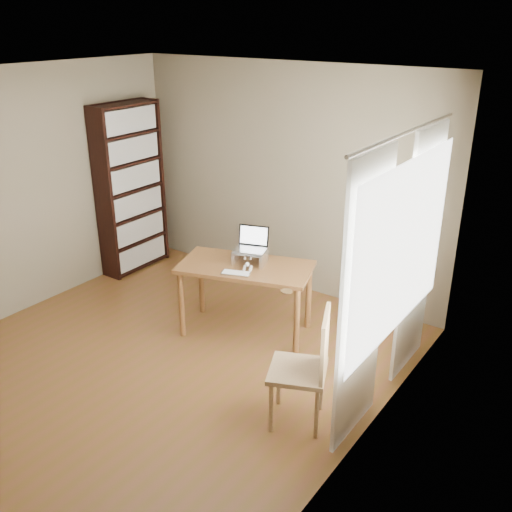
{
  "coord_description": "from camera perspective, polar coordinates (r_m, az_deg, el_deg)",
  "views": [
    {
      "loc": [
        3.38,
        -3.14,
        3.05
      ],
      "look_at": [
        0.46,
        1.01,
        0.89
      ],
      "focal_mm": 40.0,
      "sensor_mm": 36.0,
      "label": 1
    }
  ],
  "objects": [
    {
      "name": "laptop_stand",
      "position": [
        5.68,
        -0.59,
        0.09
      ],
      "size": [
        0.32,
        0.25,
        0.13
      ],
      "rotation": [
        0.0,
        0.0,
        0.32
      ],
      "color": "silver",
      "rests_on": "desk"
    },
    {
      "name": "keyboard",
      "position": [
        5.47,
        -2.02,
        -1.73
      ],
      "size": [
        0.3,
        0.21,
        0.02
      ],
      "rotation": [
        0.0,
        0.0,
        0.36
      ],
      "color": "silver",
      "rests_on": "desk"
    },
    {
      "name": "laptop",
      "position": [
        5.68,
        -0.28,
        1.24
      ],
      "size": [
        0.36,
        0.35,
        0.22
      ],
      "rotation": [
        0.0,
        0.0,
        0.32
      ],
      "color": "silver",
      "rests_on": "laptop_stand"
    },
    {
      "name": "desk",
      "position": [
        5.7,
        -1.05,
        -1.91
      ],
      "size": [
        1.45,
        1.03,
        0.75
      ],
      "rotation": [
        0.0,
        0.0,
        0.32
      ],
      "color": "brown",
      "rests_on": "ground"
    },
    {
      "name": "bookshelf",
      "position": [
        7.29,
        -12.42,
        6.59
      ],
      "size": [
        0.3,
        0.9,
        2.1
      ],
      "color": "black",
      "rests_on": "ground"
    },
    {
      "name": "cat",
      "position": [
        5.71,
        -0.38,
        -0.02
      ],
      "size": [
        0.24,
        0.47,
        0.14
      ],
      "rotation": [
        0.0,
        0.0,
        0.51
      ],
      "color": "#4D453D",
      "rests_on": "desk"
    },
    {
      "name": "curtains",
      "position": [
        4.6,
        13.55,
        -1.75
      ],
      "size": [
        0.03,
        1.9,
        2.25
      ],
      "color": "white",
      "rests_on": "ground"
    },
    {
      "name": "room",
      "position": [
        4.92,
        -10.8,
        1.81
      ],
      "size": [
        4.04,
        4.54,
        2.64
      ],
      "color": "brown",
      "rests_on": "ground"
    },
    {
      "name": "coaster",
      "position": [
        5.14,
        3.08,
        -3.52
      ],
      "size": [
        0.11,
        0.11,
        0.01
      ],
      "primitive_type": "cylinder",
      "color": "brown",
      "rests_on": "desk"
    },
    {
      "name": "chair",
      "position": [
        4.5,
        5.08,
        -10.98
      ],
      "size": [
        0.59,
        0.58,
        1.0
      ],
      "rotation": [
        0.0,
        0.0,
        0.41
      ],
      "color": "tan",
      "rests_on": "ground"
    }
  ]
}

